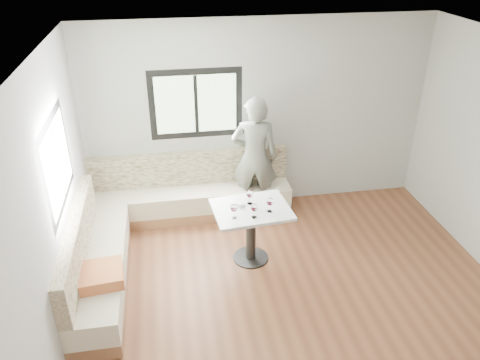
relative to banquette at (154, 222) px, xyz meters
name	(u,v)px	position (x,y,z in m)	size (l,w,h in m)	color
room	(301,202)	(1.51, -1.54, 1.08)	(5.01, 5.01, 2.81)	brown
banquette	(154,222)	(0.00, 0.00, 0.00)	(2.90, 2.80, 0.95)	#9C6C4C
table	(251,221)	(1.21, -0.55, 0.24)	(1.00, 0.81, 0.77)	black
person	(255,157)	(1.47, 0.57, 0.58)	(0.66, 0.44, 1.82)	slate
olive_ramekin	(240,204)	(1.09, -0.47, 0.46)	(0.11, 0.11, 0.04)	white
wine_glass_a	(234,208)	(0.97, -0.73, 0.57)	(0.09, 0.09, 0.19)	white
wine_glass_b	(254,208)	(1.20, -0.76, 0.57)	(0.09, 0.09, 0.19)	white
wine_glass_c	(270,202)	(1.42, -0.66, 0.57)	(0.09, 0.09, 0.19)	white
wine_glass_d	(250,194)	(1.21, -0.44, 0.57)	(0.09, 0.09, 0.19)	white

